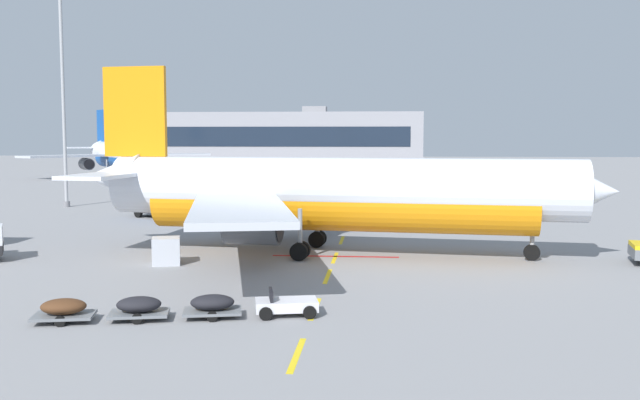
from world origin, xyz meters
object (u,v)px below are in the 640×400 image
object	(u,v)px
baggage_train	(177,306)
airliner_foreground	(331,193)
airliner_mid_left	(124,155)
catering_truck	(166,200)
uld_cargo_container	(166,251)
apron_light_mast_near	(62,59)

from	to	relation	value
baggage_train	airliner_foreground	bearing A→B (deg)	72.88
airliner_mid_left	catering_truck	bearing A→B (deg)	-66.37
airliner_foreground	airliner_mid_left	distance (m)	91.54
airliner_mid_left	uld_cargo_container	world-z (taller)	airliner_mid_left
catering_truck	baggage_train	bearing A→B (deg)	-72.01
airliner_mid_left	uld_cargo_container	xyz separation A→B (m)	(34.34, -85.06, -3.32)
airliner_mid_left	uld_cargo_container	bearing A→B (deg)	-68.02
baggage_train	catering_truck	bearing A→B (deg)	107.99
uld_cargo_container	catering_truck	bearing A→B (deg)	107.37
catering_truck	uld_cargo_container	bearing A→B (deg)	-72.63
airliner_mid_left	baggage_train	size ratio (longest dim) A/B	2.79
baggage_train	uld_cargo_container	size ratio (longest dim) A/B	5.93
uld_cargo_container	apron_light_mast_near	world-z (taller)	apron_light_mast_near
uld_cargo_container	apron_light_mast_near	bearing A→B (deg)	123.00
uld_cargo_container	airliner_mid_left	bearing A→B (deg)	111.98
apron_light_mast_near	baggage_train	bearing A→B (deg)	-60.46
airliner_foreground	airliner_mid_left	size ratio (longest dim) A/B	1.07
airliner_foreground	catering_truck	world-z (taller)	airliner_foreground
airliner_mid_left	apron_light_mast_near	distance (m)	55.62
airliner_foreground	baggage_train	xyz separation A→B (m)	(-5.19, -16.83, -3.42)
baggage_train	uld_cargo_container	distance (m)	12.90
airliner_mid_left	uld_cargo_container	size ratio (longest dim) A/B	16.53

